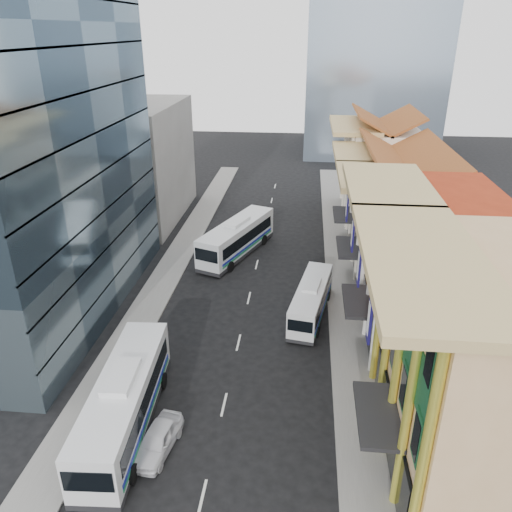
# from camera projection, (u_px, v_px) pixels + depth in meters

# --- Properties ---
(sidewalk_right) EXTENTS (3.00, 90.00, 0.15)m
(sidewalk_right) POSITION_uv_depth(u_px,v_px,m) (345.00, 302.00, 43.93)
(sidewalk_right) COLOR slate
(sidewalk_right) RESTS_ON ground
(sidewalk_left) EXTENTS (3.00, 90.00, 0.15)m
(sidewalk_left) POSITION_uv_depth(u_px,v_px,m) (157.00, 293.00, 45.50)
(sidewalk_left) COLOR slate
(sidewalk_left) RESTS_ON ground
(shophouse_tan) EXTENTS (8.00, 14.00, 12.00)m
(shophouse_tan) POSITION_uv_depth(u_px,v_px,m) (481.00, 372.00, 25.58)
(shophouse_tan) COLOR tan
(shophouse_tan) RESTS_ON ground
(shophouse_red) EXTENTS (8.00, 10.00, 12.00)m
(shophouse_red) POSITION_uv_depth(u_px,v_px,m) (431.00, 269.00, 36.43)
(shophouse_red) COLOR #9C2D11
(shophouse_red) RESTS_ON ground
(shophouse_cream_near) EXTENTS (8.00, 9.00, 10.00)m
(shophouse_cream_near) POSITION_uv_depth(u_px,v_px,m) (407.00, 234.00, 45.44)
(shophouse_cream_near) COLOR silver
(shophouse_cream_near) RESTS_ON ground
(shophouse_cream_mid) EXTENTS (8.00, 9.00, 10.00)m
(shophouse_cream_mid) POSITION_uv_depth(u_px,v_px,m) (392.00, 202.00, 53.58)
(shophouse_cream_mid) COLOR silver
(shophouse_cream_mid) RESTS_ON ground
(shophouse_cream_far) EXTENTS (8.00, 12.00, 11.00)m
(shophouse_cream_far) POSITION_uv_depth(u_px,v_px,m) (381.00, 172.00, 62.87)
(shophouse_cream_far) COLOR silver
(shophouse_cream_far) RESTS_ON ground
(office_tower) EXTENTS (12.00, 26.00, 30.00)m
(office_tower) POSITION_uv_depth(u_px,v_px,m) (18.00, 131.00, 37.36)
(office_tower) COLOR #374A57
(office_tower) RESTS_ON ground
(office_block_far) EXTENTS (10.00, 18.00, 14.00)m
(office_block_far) POSITION_uv_depth(u_px,v_px,m) (138.00, 162.00, 61.40)
(office_block_far) COLOR gray
(office_block_far) RESTS_ON ground
(bus_left_near) EXTENTS (3.62, 12.49, 3.96)m
(bus_left_near) POSITION_uv_depth(u_px,v_px,m) (125.00, 401.00, 29.51)
(bus_left_near) COLOR silver
(bus_left_near) RESTS_ON ground
(bus_left_far) EXTENTS (7.05, 12.49, 3.93)m
(bus_left_far) POSITION_uv_depth(u_px,v_px,m) (237.00, 237.00, 52.59)
(bus_left_far) COLOR silver
(bus_left_far) RESTS_ON ground
(bus_right) EXTENTS (3.85, 9.74, 3.05)m
(bus_right) POSITION_uv_depth(u_px,v_px,m) (311.00, 299.00, 41.45)
(bus_right) COLOR silver
(bus_right) RESTS_ON ground
(sedan_left) EXTENTS (2.46, 4.61, 1.49)m
(sedan_left) POSITION_uv_depth(u_px,v_px,m) (157.00, 440.00, 28.34)
(sedan_left) COLOR silver
(sedan_left) RESTS_ON ground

